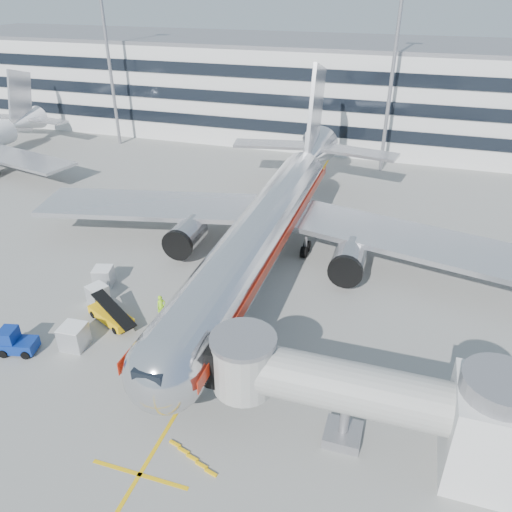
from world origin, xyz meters
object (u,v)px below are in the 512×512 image
(cargo_container_left, at_px, (104,276))
(cargo_container_front, at_px, (74,336))
(baggage_tug, at_px, (15,342))
(ramp_worker, at_px, (161,307))
(belt_loader, at_px, (111,315))
(cargo_container_right, at_px, (98,294))
(main_jet, at_px, (269,221))

(cargo_container_left, xyz_separation_m, cargo_container_front, (2.77, -8.29, 0.08))
(baggage_tug, relative_size, cargo_container_front, 1.55)
(cargo_container_front, relative_size, ramp_worker, 0.93)
(belt_loader, distance_m, baggage_tug, 7.17)
(belt_loader, xyz_separation_m, ramp_worker, (3.66, 1.80, 0.40))
(cargo_container_right, relative_size, cargo_container_front, 1.04)
(cargo_container_left, bearing_deg, cargo_container_front, -71.51)
(belt_loader, height_order, cargo_container_front, belt_loader)
(cargo_container_front, bearing_deg, main_jet, 59.39)
(baggage_tug, xyz_separation_m, ramp_worker, (8.34, 7.23, 0.15))
(cargo_container_front, bearing_deg, ramp_worker, 50.03)
(cargo_container_left, distance_m, ramp_worker, 7.85)
(main_jet, bearing_deg, cargo_container_front, -120.61)
(ramp_worker, bearing_deg, cargo_container_front, 179.22)
(main_jet, xyz_separation_m, ramp_worker, (-5.66, -11.81, -3.21))
(baggage_tug, relative_size, cargo_container_left, 1.47)
(cargo_container_front, bearing_deg, belt_loader, 76.40)
(main_jet, bearing_deg, ramp_worker, -115.59)
(baggage_tug, height_order, cargo_container_front, baggage_tug)
(belt_loader, xyz_separation_m, cargo_container_left, (-3.64, 4.69, 0.25))
(belt_loader, height_order, baggage_tug, belt_loader)
(main_jet, height_order, cargo_container_left, main_jet)
(cargo_container_right, bearing_deg, cargo_container_front, -73.40)
(belt_loader, height_order, ramp_worker, belt_loader)
(cargo_container_right, bearing_deg, ramp_worker, -2.93)
(belt_loader, relative_size, ramp_worker, 2.26)
(baggage_tug, bearing_deg, cargo_container_left, 84.16)
(cargo_container_left, bearing_deg, ramp_worker, -21.57)
(baggage_tug, distance_m, ramp_worker, 11.03)
(baggage_tug, bearing_deg, belt_loader, 49.24)
(cargo_container_right, distance_m, cargo_container_front, 5.97)
(baggage_tug, distance_m, cargo_container_left, 10.17)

